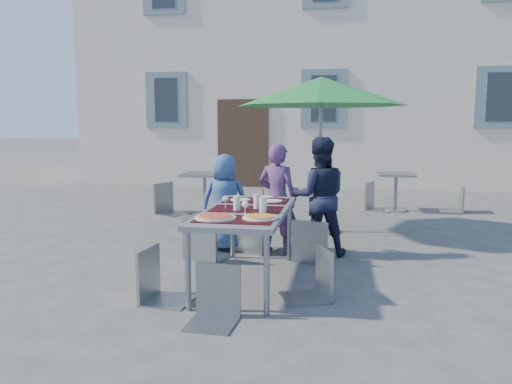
% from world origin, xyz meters
% --- Properties ---
extents(ground, '(90.00, 90.00, 0.00)m').
position_xyz_m(ground, '(0.00, 0.00, 0.00)').
color(ground, '#454547').
rests_on(ground, ground).
extents(building, '(13.60, 8.20, 11.10)m').
position_xyz_m(building, '(-0.00, 11.50, 4.85)').
color(building, beige).
rests_on(building, ground).
extents(dining_table, '(0.80, 1.85, 0.76)m').
position_xyz_m(dining_table, '(-0.43, -0.06, 0.70)').
color(dining_table, '#46464B').
rests_on(dining_table, ground).
extents(pizza_near_left, '(0.37, 0.37, 0.03)m').
position_xyz_m(pizza_near_left, '(-0.61, -0.62, 0.77)').
color(pizza_near_left, white).
rests_on(pizza_near_left, dining_table).
extents(pizza_near_right, '(0.32, 0.32, 0.03)m').
position_xyz_m(pizza_near_right, '(-0.21, -0.55, 0.77)').
color(pizza_near_right, white).
rests_on(pizza_near_right, dining_table).
extents(glassware, '(0.48, 0.40, 0.15)m').
position_xyz_m(glassware, '(-0.39, -0.16, 0.83)').
color(glassware, silver).
rests_on(glassware, dining_table).
extents(place_settings, '(0.63, 0.49, 0.01)m').
position_xyz_m(place_settings, '(-0.41, 0.56, 0.76)').
color(place_settings, white).
rests_on(place_settings, dining_table).
extents(child_0, '(0.67, 0.51, 1.23)m').
position_xyz_m(child_0, '(-0.95, 1.17, 0.61)').
color(child_0, '#345590').
rests_on(child_0, ground).
extents(child_1, '(0.56, 0.44, 1.36)m').
position_xyz_m(child_1, '(-0.28, 1.14, 0.68)').
color(child_1, '#583368').
rests_on(child_1, ground).
extents(child_2, '(0.76, 0.51, 1.44)m').
position_xyz_m(child_2, '(0.23, 1.14, 0.72)').
color(child_2, '#171C34').
rests_on(child_2, ground).
extents(chair_0, '(0.57, 0.57, 1.04)m').
position_xyz_m(chair_0, '(-1.08, 0.66, 0.61)').
color(chair_0, gray).
rests_on(chair_0, ground).
extents(chair_1, '(0.54, 0.55, 0.93)m').
position_xyz_m(chair_1, '(-0.58, 1.11, 0.55)').
color(chair_1, '#91979C').
rests_on(chair_1, ground).
extents(chair_2, '(0.51, 0.51, 0.95)m').
position_xyz_m(chair_2, '(0.18, 0.78, 0.56)').
color(chair_2, gray).
rests_on(chair_2, ground).
extents(chair_3, '(0.45, 0.45, 0.92)m').
position_xyz_m(chair_3, '(-1.11, -0.74, 0.54)').
color(chair_3, '#929A9E').
rests_on(chair_3, ground).
extents(chair_4, '(0.53, 0.53, 0.91)m').
position_xyz_m(chair_4, '(0.28, -0.43, 0.53)').
color(chair_4, '#93979E').
rests_on(chair_4, ground).
extents(chair_5, '(0.40, 0.41, 0.87)m').
position_xyz_m(chair_5, '(-0.49, -1.11, 0.50)').
color(chair_5, gray).
rests_on(chair_5, ground).
extents(patio_umbrella, '(2.46, 2.46, 2.27)m').
position_xyz_m(patio_umbrella, '(0.17, 2.45, 2.04)').
color(patio_umbrella, '#A6A9AE').
rests_on(patio_umbrella, ground).
extents(cafe_table_0, '(0.70, 0.70, 0.75)m').
position_xyz_m(cafe_table_0, '(-1.83, 3.32, 0.52)').
color(cafe_table_0, '#A6A9AE').
rests_on(cafe_table_0, ground).
extents(bg_chair_l_0, '(0.62, 0.61, 1.04)m').
position_xyz_m(bg_chair_l_0, '(-2.56, 3.50, 0.61)').
color(bg_chair_l_0, gray).
rests_on(bg_chair_l_0, ground).
extents(bg_chair_r_0, '(0.47, 0.46, 0.85)m').
position_xyz_m(bg_chair_r_0, '(-0.99, 3.79, 0.49)').
color(bg_chair_r_0, '#91959C').
rests_on(bg_chair_r_0, ground).
extents(cafe_table_1, '(0.65, 0.65, 0.69)m').
position_xyz_m(cafe_table_1, '(1.47, 4.49, 0.45)').
color(cafe_table_1, '#A6A9AE').
rests_on(cafe_table_1, ground).
extents(bg_chair_l_1, '(0.57, 0.57, 0.98)m').
position_xyz_m(bg_chair_l_1, '(1.11, 4.55, 0.57)').
color(bg_chair_l_1, gray).
rests_on(bg_chair_l_1, ground).
extents(bg_chair_r_1, '(0.43, 0.43, 0.88)m').
position_xyz_m(bg_chair_r_1, '(2.56, 4.56, 0.51)').
color(bg_chair_r_1, '#91959C').
rests_on(bg_chair_r_1, ground).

